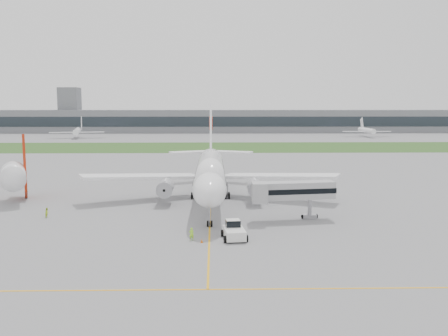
{
  "coord_description": "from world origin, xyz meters",
  "views": [
    {
      "loc": [
        0.6,
        -86.56,
        17.95
      ],
      "look_at": [
        2.47,
        2.0,
        6.49
      ],
      "focal_mm": 40.0,
      "sensor_mm": 36.0,
      "label": 1
    }
  ],
  "objects_px": {
    "airliner": "(210,170)",
    "ground_crew_near": "(191,234)",
    "neighbor_aircraft": "(15,175)",
    "pushback_tug": "(234,230)",
    "jet_bridge": "(290,191)"
  },
  "relations": [
    {
      "from": "ground_crew_near",
      "to": "neighbor_aircraft",
      "type": "bearing_deg",
      "value": -49.56
    },
    {
      "from": "airliner",
      "to": "jet_bridge",
      "type": "xyz_separation_m",
      "value": [
        12.34,
        -15.94,
        -1.12
      ]
    },
    {
      "from": "airliner",
      "to": "ground_crew_near",
      "type": "distance_m",
      "value": 27.71
    },
    {
      "from": "pushback_tug",
      "to": "ground_crew_near",
      "type": "xyz_separation_m",
      "value": [
        -5.64,
        -0.79,
        -0.23
      ]
    },
    {
      "from": "airliner",
      "to": "jet_bridge",
      "type": "distance_m",
      "value": 20.19
    },
    {
      "from": "neighbor_aircraft",
      "to": "pushback_tug",
      "type": "bearing_deg",
      "value": -54.41
    },
    {
      "from": "neighbor_aircraft",
      "to": "ground_crew_near",
      "type": "bearing_deg",
      "value": -59.48
    },
    {
      "from": "airliner",
      "to": "ground_crew_near",
      "type": "xyz_separation_m",
      "value": [
        -2.35,
        -27.19,
        -4.8
      ]
    },
    {
      "from": "ground_crew_near",
      "to": "jet_bridge",
      "type": "bearing_deg",
      "value": -153.62
    },
    {
      "from": "airliner",
      "to": "jet_bridge",
      "type": "height_order",
      "value": "airliner"
    },
    {
      "from": "ground_crew_near",
      "to": "neighbor_aircraft",
      "type": "xyz_separation_m",
      "value": [
        -33.32,
        26.49,
        4.25
      ]
    },
    {
      "from": "pushback_tug",
      "to": "jet_bridge",
      "type": "height_order",
      "value": "jet_bridge"
    },
    {
      "from": "airliner",
      "to": "pushback_tug",
      "type": "height_order",
      "value": "airliner"
    },
    {
      "from": "airliner",
      "to": "pushback_tug",
      "type": "distance_m",
      "value": 27.0
    },
    {
      "from": "airliner",
      "to": "pushback_tug",
      "type": "bearing_deg",
      "value": -82.89
    }
  ]
}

